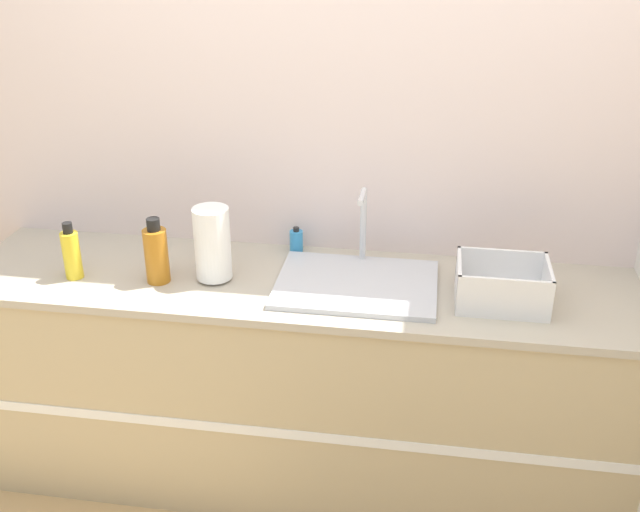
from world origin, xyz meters
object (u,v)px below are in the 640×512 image
Objects in this scene: soap_dispenser at (296,241)px; dish_rack at (502,288)px; bottle_amber at (156,254)px; paper_towel_roll at (212,244)px; sink at (357,281)px; bottle_yellow at (72,254)px.

dish_rack is at bearing -20.72° from soap_dispenser.
paper_towel_roll is at bearing 12.99° from bottle_amber.
sink is 0.54m from paper_towel_roll.
soap_dispenser is (-0.27, 0.25, 0.03)m from sink.
sink is 1.05m from bottle_yellow.
sink is at bearing 174.77° from dish_rack.
sink is 2.06× the size of paper_towel_roll.
bottle_yellow is 2.04× the size of soap_dispenser.
sink reaches higher than bottle_amber.
dish_rack is at bearing 1.23° from bottle_amber.
paper_towel_roll reaches higher than bottle_amber.
sink is 0.51m from dish_rack.
paper_towel_roll reaches higher than dish_rack.
bottle_amber is at bearing -144.90° from soap_dispenser.
bottle_amber is 2.32× the size of soap_dispenser.
bottle_yellow is at bearing -176.49° from bottle_amber.
paper_towel_roll is 2.62× the size of soap_dispenser.
dish_rack is 1.43× the size of bottle_yellow.
bottle_amber is at bearing -167.01° from paper_towel_roll.
bottle_yellow is at bearing -156.31° from soap_dispenser.
bottle_amber is (-1.23, -0.03, 0.05)m from dish_rack.
dish_rack is at bearing -1.08° from paper_towel_roll.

